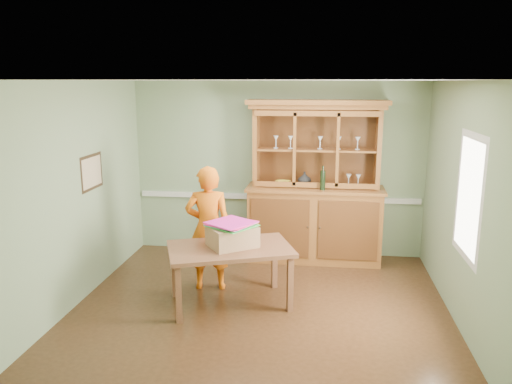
# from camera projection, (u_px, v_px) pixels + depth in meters

# --- Properties ---
(floor) EXTENTS (4.50, 4.50, 0.00)m
(floor) POSITION_uv_depth(u_px,v_px,m) (261.00, 304.00, 6.15)
(floor) COLOR #4A2C17
(floor) RESTS_ON ground
(ceiling) EXTENTS (4.50, 4.50, 0.00)m
(ceiling) POSITION_uv_depth(u_px,v_px,m) (262.00, 80.00, 5.56)
(ceiling) COLOR white
(ceiling) RESTS_ON wall_back
(wall_back) EXTENTS (4.50, 0.00, 4.50)m
(wall_back) POSITION_uv_depth(u_px,v_px,m) (277.00, 169.00, 7.79)
(wall_back) COLOR gray
(wall_back) RESTS_ON floor
(wall_left) EXTENTS (0.00, 4.00, 4.00)m
(wall_left) POSITION_uv_depth(u_px,v_px,m) (81.00, 192.00, 6.15)
(wall_left) COLOR gray
(wall_left) RESTS_ON floor
(wall_right) EXTENTS (0.00, 4.00, 4.00)m
(wall_right) POSITION_uv_depth(u_px,v_px,m) (462.00, 204.00, 5.56)
(wall_right) COLOR gray
(wall_right) RESTS_ON floor
(wall_front) EXTENTS (4.50, 0.00, 4.50)m
(wall_front) POSITION_uv_depth(u_px,v_px,m) (231.00, 255.00, 3.92)
(wall_front) COLOR gray
(wall_front) RESTS_ON floor
(chair_rail) EXTENTS (4.41, 0.05, 0.08)m
(chair_rail) POSITION_uv_depth(u_px,v_px,m) (277.00, 197.00, 7.86)
(chair_rail) COLOR silver
(chair_rail) RESTS_ON wall_back
(framed_map) EXTENTS (0.03, 0.60, 0.46)m
(framed_map) POSITION_uv_depth(u_px,v_px,m) (92.00, 172.00, 6.39)
(framed_map) COLOR #302213
(framed_map) RESTS_ON wall_left
(window_panel) EXTENTS (0.03, 0.96, 1.36)m
(window_panel) POSITION_uv_depth(u_px,v_px,m) (468.00, 197.00, 5.24)
(window_panel) COLOR silver
(window_panel) RESTS_ON wall_right
(china_hutch) EXTENTS (2.06, 0.68, 2.43)m
(china_hutch) POSITION_uv_depth(u_px,v_px,m) (315.00, 206.00, 7.55)
(china_hutch) COLOR brown
(china_hutch) RESTS_ON floor
(dining_table) EXTENTS (1.68, 1.34, 0.73)m
(dining_table) POSITION_uv_depth(u_px,v_px,m) (230.00, 254.00, 6.04)
(dining_table) COLOR brown
(dining_table) RESTS_ON floor
(cardboard_box) EXTENTS (0.69, 0.66, 0.25)m
(cardboard_box) POSITION_uv_depth(u_px,v_px,m) (232.00, 236.00, 6.02)
(cardboard_box) COLOR #926D4B
(cardboard_box) RESTS_ON dining_table
(kite_stack) EXTENTS (0.65, 0.65, 0.05)m
(kite_stack) POSITION_uv_depth(u_px,v_px,m) (231.00, 224.00, 5.99)
(kite_stack) COLOR #D3F21E
(kite_stack) RESTS_ON cardboard_box
(person) EXTENTS (0.65, 0.48, 1.64)m
(person) POSITION_uv_depth(u_px,v_px,m) (208.00, 228.00, 6.48)
(person) COLOR #DE610E
(person) RESTS_ON floor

